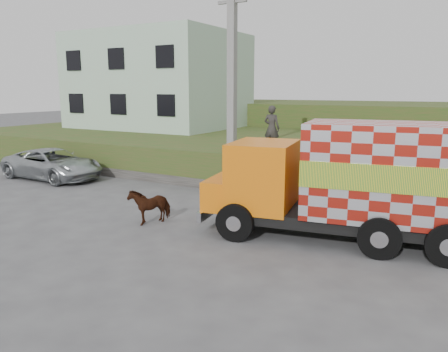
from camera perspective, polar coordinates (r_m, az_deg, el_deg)
The scene contains 10 objects.
ground at distance 13.45m, azimuth -4.65°, elevation -5.96°, with size 120.00×120.00×0.00m, color #474749.
embankment at distance 22.09m, azimuth 10.02°, elevation 2.71°, with size 40.00×12.00×1.50m, color #2C541C.
embankment_far at distance 33.50m, azimuth 17.03°, elevation 6.56°, with size 40.00×12.00×3.00m, color #2C541C.
retaining_strip at distance 17.87m, azimuth -2.43°, elevation -0.93°, with size 16.00×0.50×0.40m, color #595651.
building at distance 29.85m, azimuth -8.39°, elevation 12.18°, with size 10.00×8.00×6.00m, color #A7C4A7.
utility_pole at distance 17.30m, azimuth 1.05°, elevation 11.60°, with size 1.20×0.30×8.00m.
cargo_truck at distance 11.88m, azimuth 16.38°, elevation -0.62°, with size 7.34×3.43×3.15m.
cow at distance 13.44m, azimuth -9.64°, elevation -3.76°, with size 0.57×1.25×1.06m, color #381B0E.
suv at distance 21.05m, azimuth -21.47°, elevation 1.47°, with size 2.24×4.85×1.35m, color #B6BAC0.
pedestrian at distance 17.90m, azimuth 6.25°, elevation 6.23°, with size 0.67×0.44×1.84m, color #292725.
Camera 1 is at (7.25, -10.61, 3.98)m, focal length 35.00 mm.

